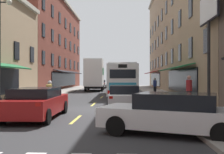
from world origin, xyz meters
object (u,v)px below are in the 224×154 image
object	(u,v)px
box_truck	(95,75)
bicycle_mid	(26,96)
bicycle_near	(18,98)
motorcycle_rider	(50,96)
billboard_sign	(209,18)
transit_bus	(122,80)
sedan_mid	(37,103)
sedan_far	(100,84)
sedan_near	(172,113)
pedestrian_mid	(189,90)
sedan_rear	(124,96)
pedestrian_near	(155,86)

from	to	relation	value
box_truck	bicycle_mid	distance (m)	17.75
bicycle_near	motorcycle_rider	bearing A→B (deg)	-21.23
billboard_sign	transit_bus	world-z (taller)	billboard_sign
sedan_mid	sedan_far	size ratio (longest dim) A/B	1.10
box_truck	sedan_far	world-z (taller)	box_truck
box_truck	sedan_near	bearing A→B (deg)	-78.32
bicycle_near	pedestrian_mid	xyz separation A→B (m)	(10.96, -0.65, 0.59)
bicycle_near	transit_bus	bearing A→B (deg)	55.33
sedan_mid	sedan_rear	bearing A→B (deg)	51.63
sedan_far	motorcycle_rider	distance (m)	29.05
box_truck	pedestrian_near	xyz separation A→B (m)	(7.21, -9.86, -1.15)
sedan_mid	pedestrian_near	size ratio (longest dim) A/B	2.83
transit_bus	pedestrian_near	bearing A→B (deg)	-4.06
sedan_far	sedan_rear	world-z (taller)	sedan_far
sedan_near	motorcycle_rider	distance (m)	9.57
box_truck	sedan_near	distance (m)	28.24
box_truck	pedestrian_near	distance (m)	12.27
sedan_rear	bicycle_mid	xyz separation A→B (m)	(-7.18, 2.19, -0.19)
transit_bus	sedan_rear	bearing A→B (deg)	-88.55
transit_bus	bicycle_mid	distance (m)	10.48
sedan_near	bicycle_mid	distance (m)	13.46
sedan_far	pedestrian_mid	world-z (taller)	pedestrian_mid
sedan_far	pedestrian_mid	distance (m)	29.90
box_truck	sedan_far	xyz separation A→B (m)	(-0.02, 8.77, -1.46)
transit_bus	sedan_mid	size ratio (longest dim) A/B	2.52
box_truck	bicycle_near	distance (m)	19.62
transit_bus	sedan_far	size ratio (longest dim) A/B	2.77
motorcycle_rider	pedestrian_near	distance (m)	12.93
sedan_near	sedan_rear	xyz separation A→B (m)	(-1.58, 8.02, 0.00)
box_truck	motorcycle_rider	bearing A→B (deg)	-91.23
bicycle_mid	pedestrian_mid	bearing A→B (deg)	-13.07
sedan_near	pedestrian_near	size ratio (longest dim) A/B	2.89
bicycle_mid	box_truck	bearing A→B (deg)	80.04
bicycle_near	sedan_mid	bearing A→B (deg)	-59.35
sedan_far	sedan_rear	bearing A→B (deg)	-81.68
transit_bus	box_truck	size ratio (longest dim) A/B	1.64
bicycle_near	pedestrian_near	distance (m)	13.83
transit_bus	motorcycle_rider	xyz separation A→B (m)	(-4.31, -10.65, -0.93)
billboard_sign	sedan_far	bearing A→B (deg)	107.17
box_truck	sedan_far	distance (m)	8.89
sedan_mid	pedestrian_near	distance (m)	16.25
sedan_mid	sedan_near	bearing A→B (deg)	-29.42
box_truck	motorcycle_rider	size ratio (longest dim) A/B	3.52
sedan_near	pedestrian_near	distance (m)	17.82
bicycle_mid	sedan_mid	bearing A→B (deg)	-65.27
bicycle_near	sedan_near	bearing A→B (deg)	-44.05
bicycle_mid	pedestrian_mid	xyz separation A→B (m)	(11.17, -2.59, 0.59)
sedan_near	motorcycle_rider	bearing A→B (deg)	129.93
sedan_mid	pedestrian_mid	bearing A→B (deg)	29.87
sedan_near	motorcycle_rider	world-z (taller)	motorcycle_rider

